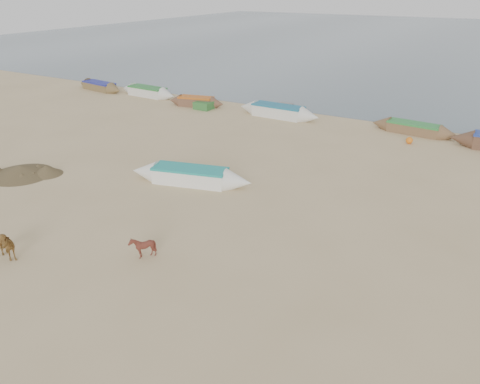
% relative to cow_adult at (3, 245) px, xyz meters
% --- Properties ---
extents(ground, '(140.00, 140.00, 0.00)m').
position_rel_cow_adult_xyz_m(ground, '(5.69, 3.81, -0.57)').
color(ground, tan).
rests_on(ground, ground).
extents(sea, '(160.00, 160.00, 0.00)m').
position_rel_cow_adult_xyz_m(sea, '(5.69, 85.81, -0.56)').
color(sea, slate).
rests_on(sea, ground).
extents(cow_adult, '(1.41, 0.79, 1.14)m').
position_rel_cow_adult_xyz_m(cow_adult, '(0.00, 0.00, 0.00)').
color(cow_adult, olive).
rests_on(cow_adult, ground).
extents(calf_front, '(0.93, 0.85, 0.89)m').
position_rel_cow_adult_xyz_m(calf_front, '(4.44, 2.67, -0.12)').
color(calf_front, '#57251B').
rests_on(calf_front, ground).
extents(near_canoe, '(6.63, 2.85, 0.87)m').
position_rel_cow_adult_xyz_m(near_canoe, '(1.80, 9.38, -0.13)').
color(near_canoe, white).
rests_on(near_canoe, ground).
extents(debris_pile, '(4.01, 4.01, 0.52)m').
position_rel_cow_adult_xyz_m(debris_pile, '(-6.83, 5.76, -0.31)').
color(debris_pile, brown).
rests_on(debris_pile, ground).
extents(waterline_canoes, '(57.35, 3.81, 0.97)m').
position_rel_cow_adult_xyz_m(waterline_canoes, '(5.29, 23.81, -0.14)').
color(waterline_canoes, brown).
rests_on(waterline_canoes, ground).
extents(beach_clutter, '(46.41, 4.39, 0.64)m').
position_rel_cow_adult_xyz_m(beach_clutter, '(10.59, 23.82, -0.27)').
color(beach_clutter, '#31682F').
rests_on(beach_clutter, ground).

